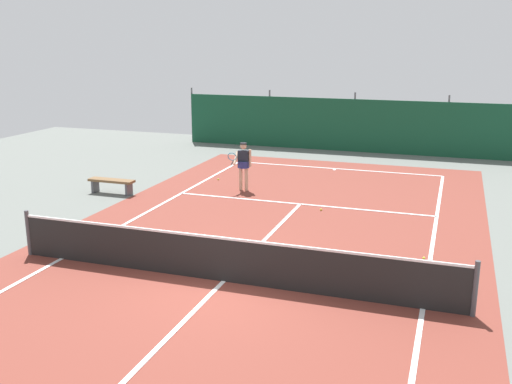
{
  "coord_description": "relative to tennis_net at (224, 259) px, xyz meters",
  "views": [
    {
      "loc": [
        4.43,
        -10.8,
        5.01
      ],
      "look_at": [
        -0.69,
        4.13,
        0.9
      ],
      "focal_mm": 41.2,
      "sensor_mm": 36.0,
      "label": 1
    }
  ],
  "objects": [
    {
      "name": "court_surface",
      "position": [
        0.0,
        0.0,
        -0.51
      ],
      "size": [
        11.02,
        26.6,
        0.01
      ],
      "color": "brown",
      "rests_on": "ground"
    },
    {
      "name": "tennis_ball_by_sideline",
      "position": [
        -3.68,
        8.58,
        -0.48
      ],
      "size": [
        0.07,
        0.07,
        0.07
      ],
      "primitive_type": "sphere",
      "color": "#CCDB33",
      "rests_on": "ground"
    },
    {
      "name": "parked_car",
      "position": [
        -0.89,
        18.61,
        0.33
      ],
      "size": [
        2.38,
        4.38,
        1.68
      ],
      "rotation": [
        0.0,
        0.0,
        0.11
      ],
      "color": "black",
      "rests_on": "ground"
    },
    {
      "name": "tennis_ball_near_player",
      "position": [
        0.77,
        5.92,
        -0.48
      ],
      "size": [
        0.07,
        0.07,
        0.07
      ],
      "primitive_type": "sphere",
      "color": "#CCDB33",
      "rests_on": "ground"
    },
    {
      "name": "tennis_ball_midcourt",
      "position": [
        3.96,
        2.72,
        -0.48
      ],
      "size": [
        0.07,
        0.07,
        0.07
      ],
      "primitive_type": "sphere",
      "color": "#CCDB33",
      "rests_on": "ground"
    },
    {
      "name": "courtside_bench",
      "position": [
        -6.31,
        5.64,
        -0.14
      ],
      "size": [
        1.6,
        0.4,
        0.49
      ],
      "color": "brown",
      "rests_on": "ground"
    },
    {
      "name": "tennis_net",
      "position": [
        0.0,
        0.0,
        0.0
      ],
      "size": [
        10.12,
        0.1,
        1.1
      ],
      "color": "black",
      "rests_on": "ground"
    },
    {
      "name": "back_fence",
      "position": [
        -0.0,
        16.38,
        0.16
      ],
      "size": [
        16.3,
        0.98,
        2.7
      ],
      "color": "#14472D",
      "rests_on": "ground"
    },
    {
      "name": "ground_plane",
      "position": [
        0.0,
        0.0,
        -0.51
      ],
      "size": [
        36.0,
        36.0,
        0.0
      ],
      "primitive_type": "plane",
      "color": "slate"
    },
    {
      "name": "tennis_player",
      "position": [
        -2.3,
        7.5,
        0.45
      ],
      "size": [
        0.67,
        0.78,
        1.64
      ],
      "rotation": [
        0.0,
        0.0,
        3.24
      ],
      "color": "#D8AD8C",
      "rests_on": "ground"
    }
  ]
}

